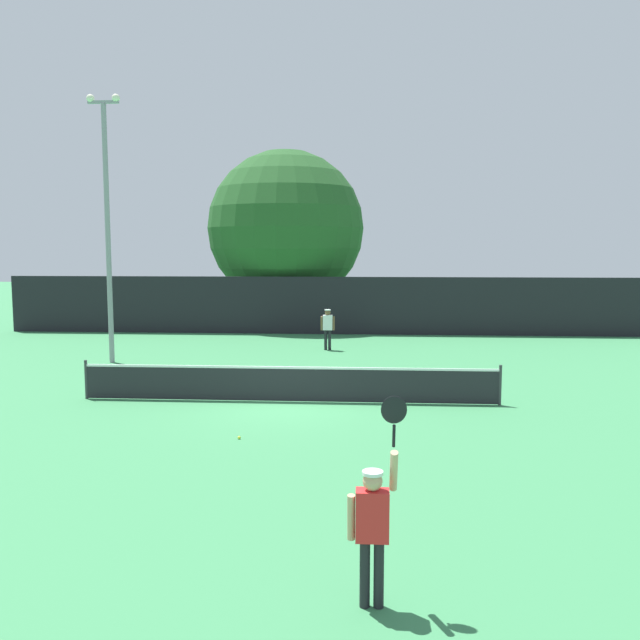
{
  "coord_description": "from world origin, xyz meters",
  "views": [
    {
      "loc": [
        2.02,
        -17.41,
        4.13
      ],
      "look_at": [
        0.64,
        3.01,
        1.89
      ],
      "focal_mm": 37.3,
      "sensor_mm": 36.0,
      "label": 1
    }
  ],
  "objects_px": {
    "player_receiving": "(328,325)",
    "parked_car_near": "(200,302)",
    "large_tree": "(286,228)",
    "player_serving": "(373,517)",
    "light_pole": "(107,215)",
    "tennis_ball": "(239,438)"
  },
  "relations": [
    {
      "from": "player_receiving",
      "to": "parked_car_near",
      "type": "xyz_separation_m",
      "value": [
        -8.69,
        13.88,
        -0.23
      ]
    },
    {
      "from": "large_tree",
      "to": "player_serving",
      "type": "bearing_deg",
      "value": -81.24
    },
    {
      "from": "player_serving",
      "to": "light_pole",
      "type": "height_order",
      "value": "light_pole"
    },
    {
      "from": "player_serving",
      "to": "player_receiving",
      "type": "bearing_deg",
      "value": 94.75
    },
    {
      "from": "tennis_ball",
      "to": "player_receiving",
      "type": "bearing_deg",
      "value": 84.55
    },
    {
      "from": "player_serving",
      "to": "light_pole",
      "type": "bearing_deg",
      "value": 120.21
    },
    {
      "from": "player_receiving",
      "to": "tennis_ball",
      "type": "relative_size",
      "value": 24.25
    },
    {
      "from": "player_serving",
      "to": "light_pole",
      "type": "relative_size",
      "value": 0.26
    },
    {
      "from": "player_serving",
      "to": "parked_car_near",
      "type": "distance_m",
      "value": 34.68
    },
    {
      "from": "large_tree",
      "to": "parked_car_near",
      "type": "height_order",
      "value": "large_tree"
    },
    {
      "from": "player_serving",
      "to": "large_tree",
      "type": "height_order",
      "value": "large_tree"
    },
    {
      "from": "parked_car_near",
      "to": "player_serving",
      "type": "bearing_deg",
      "value": -79.57
    },
    {
      "from": "tennis_ball",
      "to": "parked_car_near",
      "type": "height_order",
      "value": "parked_car_near"
    },
    {
      "from": "player_receiving",
      "to": "tennis_ball",
      "type": "bearing_deg",
      "value": 84.55
    },
    {
      "from": "large_tree",
      "to": "light_pole",
      "type": "bearing_deg",
      "value": -111.88
    },
    {
      "from": "player_receiving",
      "to": "light_pole",
      "type": "relative_size",
      "value": 0.18
    },
    {
      "from": "player_serving",
      "to": "player_receiving",
      "type": "distance_m",
      "value": 19.3
    },
    {
      "from": "tennis_ball",
      "to": "player_serving",
      "type": "bearing_deg",
      "value": -66.83
    },
    {
      "from": "player_serving",
      "to": "large_tree",
      "type": "distance_m",
      "value": 28.6
    },
    {
      "from": "player_serving",
      "to": "large_tree",
      "type": "xyz_separation_m",
      "value": [
        -4.31,
        27.98,
        4.06
      ]
    },
    {
      "from": "player_serving",
      "to": "parked_car_near",
      "type": "bearing_deg",
      "value": 107.26
    },
    {
      "from": "light_pole",
      "to": "tennis_ball",
      "type": "bearing_deg",
      "value": -55.32
    }
  ]
}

